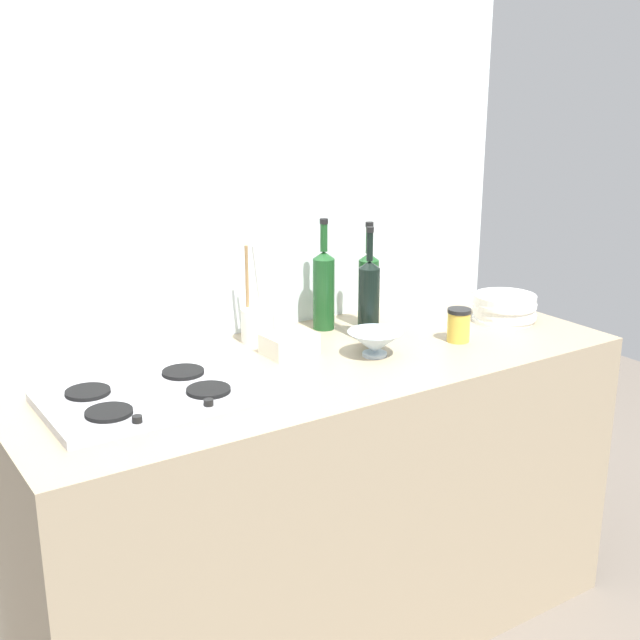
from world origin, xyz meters
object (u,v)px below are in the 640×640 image
Objects in this scene: butter_dish at (289,344)px; wine_bottle_mid_right at (324,288)px; wine_bottle_mid_left at (369,298)px; utensil_crock at (257,323)px; plate_stack at (505,308)px; mixing_bowl at (375,342)px; stovetop_hob at (149,397)px; wine_bottle_leftmost at (368,288)px; condiment_jar_front at (459,325)px.

wine_bottle_mid_right is at bearing 34.41° from butter_dish.
wine_bottle_mid_left reaches higher than utensil_crock.
wine_bottle_mid_right is (-0.55, 0.26, 0.09)m from plate_stack.
mixing_bowl is 1.09× the size of butter_dish.
stovetop_hob is 2.44× the size of plate_stack.
plate_stack is 0.51m from wine_bottle_mid_left.
wine_bottle_leftmost is at bearing 57.48° from mixing_bowl.
wine_bottle_leftmost is 3.32× the size of condiment_jar_front.
wine_bottle_mid_left is at bearing 142.79° from condiment_jar_front.
stovetop_hob is at bearing -149.53° from utensil_crock.
wine_bottle_mid_right is 0.25m from utensil_crock.
butter_dish is (-0.20, 0.15, -0.01)m from mixing_bowl.
condiment_jar_front is (-0.28, -0.08, 0.01)m from plate_stack.
wine_bottle_mid_right is 1.18× the size of utensil_crock.
wine_bottle_mid_left is 0.35m from utensil_crock.
mixing_bowl is 0.53× the size of utensil_crock.
wine_bottle_leftmost reaches higher than butter_dish.
utensil_crock is (-0.02, 0.15, 0.03)m from butter_dish.
stovetop_hob is 1.26m from plate_stack.
stovetop_hob is 0.77m from wine_bottle_mid_right.
butter_dish is at bearing 176.41° from wine_bottle_mid_left.
wine_bottle_mid_right reaches higher than mixing_bowl.
wine_bottle_mid_left reaches higher than butter_dish.
wine_bottle_mid_right is 2.22× the size of mixing_bowl.
wine_bottle_mid_left reaches higher than plate_stack.
plate_stack is at bearing 4.69° from mixing_bowl.
condiment_jar_front is (0.50, -0.18, 0.02)m from butter_dish.
wine_bottle_mid_left reaches higher than wine_bottle_leftmost.
mixing_bowl is at bearing -94.36° from wine_bottle_mid_right.
wine_bottle_mid_right is 0.29m from butter_dish.
butter_dish is at bearing 142.62° from mixing_bowl.
condiment_jar_front is (0.30, -0.03, 0.01)m from mixing_bowl.
butter_dish is 0.53m from condiment_jar_front.
butter_dish is (0.49, 0.12, 0.02)m from stovetop_hob.
wine_bottle_mid_left is at bearing 60.41° from mixing_bowl.
butter_dish reaches higher than stovetop_hob.
wine_bottle_mid_right is at bearing 107.47° from wine_bottle_mid_left.
wine_bottle_mid_left is 2.39× the size of butter_dish.
wine_bottle_mid_left is (0.76, 0.10, 0.12)m from stovetop_hob.
stovetop_hob is 0.54m from utensil_crock.
stovetop_hob is at bearing 177.30° from mixing_bowl.
wine_bottle_leftmost is 0.97× the size of wine_bottle_mid_left.
wine_bottle_leftmost is 2.33× the size of butter_dish.
mixing_bowl is (-0.08, -0.13, -0.09)m from wine_bottle_mid_left.
wine_bottle_mid_right is at bearing -0.49° from utensil_crock.
mixing_bowl is (-0.57, -0.05, -0.00)m from plate_stack.
utensil_crock is at bearing 149.88° from wine_bottle_mid_left.
plate_stack is at bearing -18.11° from utensil_crock.
stovetop_hob is 3.51× the size of butter_dish.
stovetop_hob is 0.50m from butter_dish.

